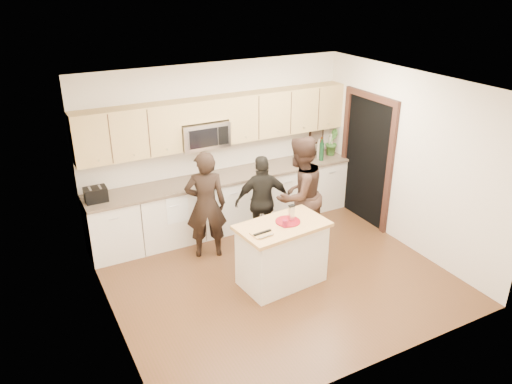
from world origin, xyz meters
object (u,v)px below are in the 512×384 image
toaster (96,194)px  island (282,253)px  woman_left (206,205)px  woman_center (299,195)px  woman_right (263,201)px

toaster → island: bearing=-41.6°
toaster → woman_left: 1.58m
toaster → woman_left: (1.42, -0.65, -0.21)m
island → woman_center: size_ratio=0.70×
toaster → woman_center: bearing=-22.4°
woman_right → island: bearing=91.3°
woman_center → woman_right: woman_center is taller
woman_right → toaster: bearing=-1.6°
toaster → woman_center: 2.96m
woman_right → woman_left: bearing=10.3°
toaster → woman_left: size_ratio=0.19×
woman_left → woman_center: bearing=178.7°
island → woman_right: (0.28, 1.07, 0.28)m
woman_left → woman_right: 0.91m
woman_center → woman_right: size_ratio=1.23×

